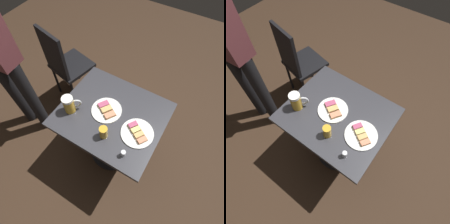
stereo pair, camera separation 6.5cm
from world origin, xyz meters
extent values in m
plane|color=#382619|center=(0.00, 0.00, 0.00)|extent=(6.00, 6.00, 0.00)
cylinder|color=black|center=(0.00, 0.00, 0.01)|extent=(0.44, 0.44, 0.01)
cylinder|color=black|center=(0.00, 0.00, 0.37)|extent=(0.09, 0.09, 0.71)
cube|color=#333338|center=(0.00, 0.00, 0.72)|extent=(0.77, 0.66, 0.04)
cylinder|color=white|center=(-0.05, 0.00, 0.75)|extent=(0.23, 0.23, 0.01)
cube|color=#9E7547|center=(0.00, -0.03, 0.76)|extent=(0.08, 0.09, 0.01)
cube|color=#EA8E66|center=(0.00, -0.03, 0.77)|extent=(0.08, 0.09, 0.01)
cube|color=#9E7547|center=(-0.05, 0.00, 0.76)|extent=(0.08, 0.09, 0.01)
cube|color=#E5B266|center=(-0.05, 0.00, 0.77)|extent=(0.08, 0.09, 0.01)
cube|color=#9E7547|center=(-0.09, 0.03, 0.76)|extent=(0.08, 0.09, 0.01)
cube|color=#BC4C70|center=(-0.09, 0.03, 0.77)|extent=(0.08, 0.09, 0.01)
cylinder|color=white|center=(0.23, -0.05, 0.75)|extent=(0.23, 0.23, 0.01)
cube|color=#9E7547|center=(0.29, -0.08, 0.76)|extent=(0.07, 0.08, 0.01)
cube|color=#EA8E66|center=(0.29, -0.08, 0.77)|extent=(0.07, 0.07, 0.01)
cube|color=#9E7547|center=(0.25, -0.06, 0.76)|extent=(0.07, 0.08, 0.01)
cube|color=#E5B266|center=(0.25, -0.06, 0.77)|extent=(0.07, 0.07, 0.01)
cube|color=#9E7547|center=(0.21, -0.04, 0.76)|extent=(0.07, 0.08, 0.01)
cube|color=#EFE07A|center=(0.21, -0.04, 0.77)|extent=(0.07, 0.07, 0.01)
cube|color=#9E7547|center=(0.18, -0.01, 0.76)|extent=(0.07, 0.08, 0.01)
cube|color=#BC4C70|center=(0.18, -0.01, 0.77)|extent=(0.07, 0.07, 0.01)
cylinder|color=gold|center=(-0.28, -0.13, 0.80)|extent=(0.08, 0.08, 0.12)
cylinder|color=white|center=(-0.28, -0.13, 0.88)|extent=(0.08, 0.08, 0.02)
torus|color=silver|center=(-0.24, -0.10, 0.81)|extent=(0.07, 0.07, 0.08)
cylinder|color=gold|center=(0.04, -0.18, 0.79)|extent=(0.06, 0.06, 0.10)
cylinder|color=silver|center=(0.22, -0.23, 0.77)|extent=(0.03, 0.03, 0.06)
cylinder|color=black|center=(-0.60, 0.58, 0.22)|extent=(0.03, 0.03, 0.43)
cylinder|color=black|center=(-0.92, 0.65, 0.22)|extent=(0.03, 0.03, 0.43)
cylinder|color=black|center=(-0.67, 0.27, 0.22)|extent=(0.03, 0.03, 0.43)
cylinder|color=black|center=(-0.99, 0.34, 0.22)|extent=(0.03, 0.03, 0.43)
cube|color=black|center=(-0.80, 0.46, 0.45)|extent=(0.45, 0.45, 0.04)
cube|color=black|center=(-0.83, 0.30, 0.70)|extent=(0.34, 0.10, 0.47)
cylinder|color=black|center=(-0.81, -0.12, 0.46)|extent=(0.11, 0.11, 0.92)
cylinder|color=black|center=(-1.03, -0.14, 0.46)|extent=(0.11, 0.11, 0.92)
camera|label=1|loc=(0.37, -0.62, 1.91)|focal=29.81mm
camera|label=2|loc=(0.43, -0.58, 1.91)|focal=29.81mm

